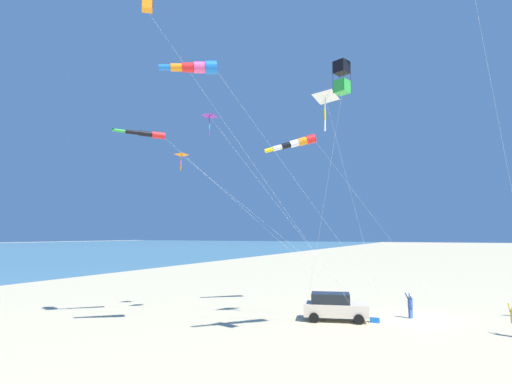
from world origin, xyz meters
name	(u,v)px	position (x,y,z in m)	size (l,w,h in m)	color
ground_plane	(422,318)	(0.00, 0.00, 0.00)	(600.00, 600.00, 0.00)	#C6B58C
parked_car	(334,306)	(-5.38, -3.37, 0.95)	(4.64, 2.95, 1.85)	beige
cooler_box	(375,319)	(-2.78, -2.75, 0.21)	(0.62, 0.42, 0.42)	blue
person_child_green_jacket	(410,304)	(-0.72, -0.27, 0.97)	(0.60, 0.64, 1.78)	#335199
kite_delta_checkered_midright	(183,156)	(-16.54, -5.81, 12.02)	(14.65, 5.15, 12.30)	orange
kite_delta_purple_drifting	(325,98)	(-5.17, -5.44, 15.10)	(3.83, 4.45, 15.55)	white
kite_windsock_small_distant	(147,134)	(-16.96, -9.57, 12.95)	(14.24, 11.50, 13.18)	red
kite_box_yellow_midlevel	(342,78)	(-2.88, -10.35, 14.33)	(5.44, 8.69, 15.23)	black
kite_delta_long_streamer_right	(210,117)	(-13.23, -7.16, 14.34)	(10.34, 5.58, 14.61)	purple
kite_windsock_magenta_far_left	(297,143)	(-9.26, 0.26, 13.62)	(13.66, 2.84, 14.43)	red
kite_windsock_long_streamer_left	(196,68)	(-11.18, -12.02, 15.80)	(11.61, 11.53, 16.29)	blue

